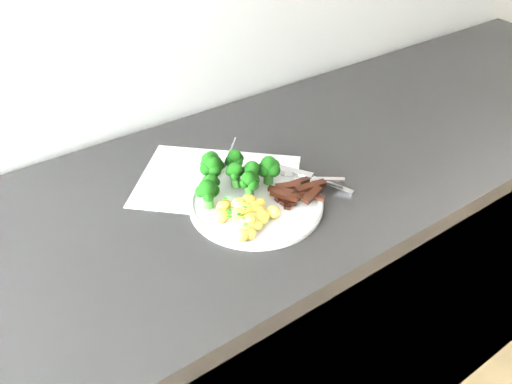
% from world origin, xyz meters
% --- Properties ---
extents(counter, '(2.40, 0.60, 0.90)m').
position_xyz_m(counter, '(0.01, 1.67, 0.45)').
color(counter, black).
rests_on(counter, ground).
extents(recipe_paper, '(0.37, 0.37, 0.00)m').
position_xyz_m(recipe_paper, '(-0.13, 1.71, 0.90)').
color(recipe_paper, white).
rests_on(recipe_paper, counter).
extents(plate, '(0.25, 0.25, 0.01)m').
position_xyz_m(plate, '(-0.11, 1.61, 0.91)').
color(plate, white).
rests_on(plate, counter).
extents(broccoli, '(0.18, 0.14, 0.07)m').
position_xyz_m(broccoli, '(-0.12, 1.66, 0.94)').
color(broccoli, '#2A6A1F').
rests_on(broccoli, plate).
extents(potatoes, '(0.11, 0.11, 0.04)m').
position_xyz_m(potatoes, '(-0.15, 1.57, 0.92)').
color(potatoes, gold).
rests_on(potatoes, plate).
extents(beef_strips, '(0.11, 0.09, 0.03)m').
position_xyz_m(beef_strips, '(-0.04, 1.57, 0.92)').
color(beef_strips, black).
rests_on(beef_strips, plate).
extents(fork, '(0.11, 0.11, 0.01)m').
position_xyz_m(fork, '(0.01, 1.60, 0.92)').
color(fork, silver).
rests_on(fork, plate).
extents(knife, '(0.10, 0.18, 0.02)m').
position_xyz_m(knife, '(0.02, 1.59, 0.91)').
color(knife, silver).
rests_on(knife, plate).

